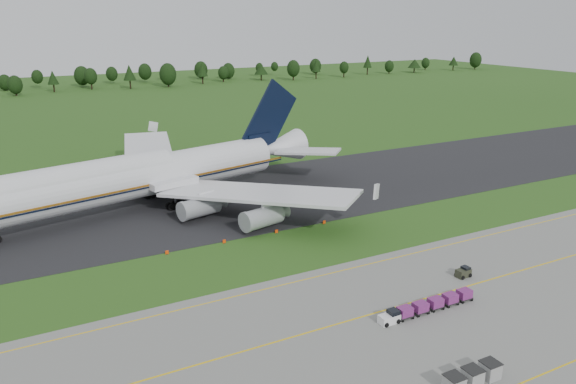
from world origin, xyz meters
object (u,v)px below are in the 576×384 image
edge_markers (251,236)px  uld_row (472,377)px  utility_cart (463,273)px  aircraft (138,177)px  baggage_train (426,306)px

edge_markers → uld_row: bearing=-85.6°
uld_row → utility_cart: bearing=47.4°
aircraft → uld_row: size_ratio=11.90×
aircraft → utility_cart: (32.55, -50.45, -5.65)m
utility_cart → edge_markers: utility_cart is taller
utility_cart → edge_markers: bearing=126.8°
baggage_train → utility_cart: baggage_train is taller
aircraft → uld_row: (15.80, -68.68, -5.32)m
aircraft → uld_row: bearing=-77.0°
utility_cart → edge_markers: (-20.22, 27.06, -0.34)m
utility_cart → uld_row: bearing=-132.6°
baggage_train → utility_cart: bearing=24.4°
baggage_train → edge_markers: size_ratio=0.49×
edge_markers → aircraft: bearing=117.8°
edge_markers → baggage_train: bearing=-74.2°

